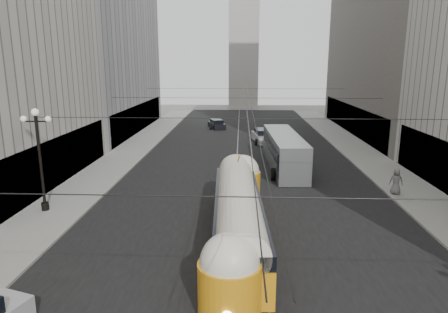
{
  "coord_description": "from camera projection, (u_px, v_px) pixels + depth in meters",
  "views": [
    {
      "loc": [
        -0.39,
        -5.08,
        9.12
      ],
      "look_at": [
        -1.31,
        16.22,
        4.13
      ],
      "focal_mm": 32.0,
      "sensor_mm": 36.0,
      "label": 1
    }
  ],
  "objects": [
    {
      "name": "pedestrian_sidewalk_right",
      "position": [
        396.0,
        181.0,
        27.88
      ],
      "size": [
        1.01,
        0.77,
        1.84
      ],
      "primitive_type": "imported",
      "rotation": [
        0.0,
        0.0,
        2.87
      ],
      "color": "slate",
      "rests_on": "sidewalk_right"
    },
    {
      "name": "building_right_far",
      "position": [
        408.0,
        3.0,
        49.15
      ],
      "size": [
        12.6,
        32.6,
        32.6
      ],
      "color": "#514C47",
      "rests_on": "ground"
    },
    {
      "name": "building_left_far",
      "position": [
        90.0,
        22.0,
        51.28
      ],
      "size": [
        12.6,
        28.6,
        28.6
      ],
      "color": "#999999",
      "rests_on": "ground"
    },
    {
      "name": "rail_left",
      "position": [
        237.0,
        160.0,
        38.65
      ],
      "size": [
        0.12,
        85.0,
        0.04
      ],
      "primitive_type": "cube",
      "color": "gray",
      "rests_on": "ground"
    },
    {
      "name": "distant_tower",
      "position": [
        244.0,
        34.0,
        81.42
      ],
      "size": [
        6.0,
        6.0,
        31.36
      ],
      "color": "#B2AFA8",
      "rests_on": "ground"
    },
    {
      "name": "road",
      "position": [
        245.0,
        160.0,
        38.62
      ],
      "size": [
        20.0,
        85.0,
        0.02
      ],
      "primitive_type": "cube",
      "color": "black",
      "rests_on": "ground"
    },
    {
      "name": "sedan_white_far",
      "position": [
        263.0,
        136.0,
        47.15
      ],
      "size": [
        2.72,
        5.22,
        1.57
      ],
      "color": "silver",
      "rests_on": "ground"
    },
    {
      "name": "lamppost_left_mid",
      "position": [
        40.0,
        154.0,
        24.19
      ],
      "size": [
        1.86,
        0.44,
        6.37
      ],
      "color": "black",
      "rests_on": "sidewalk_left"
    },
    {
      "name": "sidewalk_left",
      "position": [
        132.0,
        150.0,
        42.51
      ],
      "size": [
        4.0,
        72.0,
        0.15
      ],
      "primitive_type": "cube",
      "color": "gray",
      "rests_on": "ground"
    },
    {
      "name": "catenary",
      "position": [
        247.0,
        100.0,
        36.3
      ],
      "size": [
        25.0,
        72.0,
        0.23
      ],
      "color": "black",
      "rests_on": "ground"
    },
    {
      "name": "sidewalk_right",
      "position": [
        360.0,
        152.0,
        41.51
      ],
      "size": [
        4.0,
        72.0,
        0.15
      ],
      "primitive_type": "cube",
      "color": "gray",
      "rests_on": "ground"
    },
    {
      "name": "streetcar",
      "position": [
        238.0,
        213.0,
        20.56
      ],
      "size": [
        2.88,
        15.02,
        3.27
      ],
      "color": "orange",
      "rests_on": "ground"
    },
    {
      "name": "rail_right",
      "position": [
        252.0,
        160.0,
        38.59
      ],
      "size": [
        0.12,
        85.0,
        0.04
      ],
      "primitive_type": "cube",
      "color": "gray",
      "rests_on": "ground"
    },
    {
      "name": "sedan_dark_far",
      "position": [
        217.0,
        124.0,
        57.43
      ],
      "size": [
        2.85,
        4.34,
        1.27
      ],
      "color": "black",
      "rests_on": "ground"
    },
    {
      "name": "city_bus",
      "position": [
        284.0,
        150.0,
        35.36
      ],
      "size": [
        3.01,
        11.98,
        3.02
      ],
      "color": "gray",
      "rests_on": "ground"
    }
  ]
}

